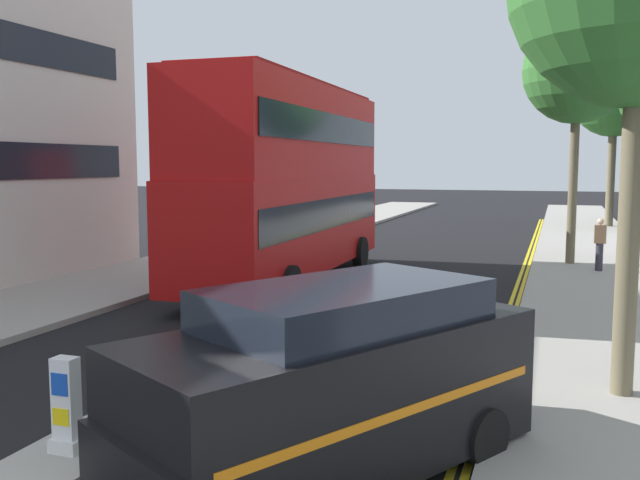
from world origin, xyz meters
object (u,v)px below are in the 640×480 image
(double_decker_bus_away, at_px, (289,177))
(taxi_minivan, at_px, (328,384))
(keep_left_bollard, at_px, (66,409))
(pedestrian_far, at_px, (600,243))

(double_decker_bus_away, distance_m, taxi_minivan, 12.67)
(keep_left_bollard, height_order, double_decker_bus_away, double_decker_bus_away)
(keep_left_bollard, height_order, pedestrian_far, pedestrian_far)
(pedestrian_far, bearing_deg, double_decker_bus_away, -152.57)
(double_decker_bus_away, bearing_deg, pedestrian_far, 27.43)
(taxi_minivan, height_order, pedestrian_far, taxi_minivan)
(keep_left_bollard, relative_size, pedestrian_far, 0.69)
(double_decker_bus_away, relative_size, pedestrian_far, 6.70)
(double_decker_bus_away, bearing_deg, taxi_minivan, -66.43)
(keep_left_bollard, bearing_deg, taxi_minivan, 9.14)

